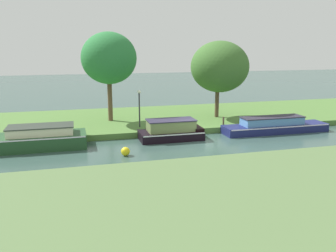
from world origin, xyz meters
TOP-DOWN VIEW (x-y plane):
  - ground_plane at (0.00, 0.00)m, footprint 120.00×120.00m
  - riverbank_far at (0.00, 7.00)m, footprint 72.00×10.00m
  - riverbank_near at (0.00, -9.00)m, footprint 72.00×10.00m
  - navy_barge at (5.79, 1.20)m, footprint 7.63×1.66m
  - black_narrowboat at (-1.73, 1.20)m, footprint 4.08×1.92m
  - forest_cruiser at (-9.91, 1.20)m, footprint 5.64×2.20m
  - willow_tree_left at (-5.11, 6.04)m, footprint 4.02×4.00m
  - willow_tree_centre at (3.25, 5.30)m, footprint 4.46×4.63m
  - lamp_post at (-3.37, 3.61)m, footprint 0.24×0.24m
  - mooring_post_near at (-2.20, 2.64)m, footprint 0.18×0.18m
  - mooring_post_far at (2.54, 2.64)m, footprint 0.13×0.13m
  - channel_buoy at (-5.14, -1.60)m, footprint 0.49×0.49m

SIDE VIEW (x-z plane):
  - ground_plane at x=0.00m, z-range 0.00..0.00m
  - riverbank_far at x=0.00m, z-range 0.00..0.40m
  - riverbank_near at x=0.00m, z-range 0.00..0.40m
  - channel_buoy at x=-5.14m, z-range 0.00..0.49m
  - navy_barge at x=5.79m, z-range -0.10..1.04m
  - black_narrowboat at x=-1.73m, z-range -0.09..1.22m
  - forest_cruiser at x=-9.91m, z-range -0.09..1.29m
  - mooring_post_far at x=2.54m, z-range 0.40..0.99m
  - mooring_post_near at x=-2.20m, z-range 0.40..1.12m
  - lamp_post at x=-3.37m, z-range 0.76..3.36m
  - willow_tree_centre at x=3.25m, z-range 1.41..7.37m
  - willow_tree_left at x=-5.11m, z-range 1.79..8.36m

